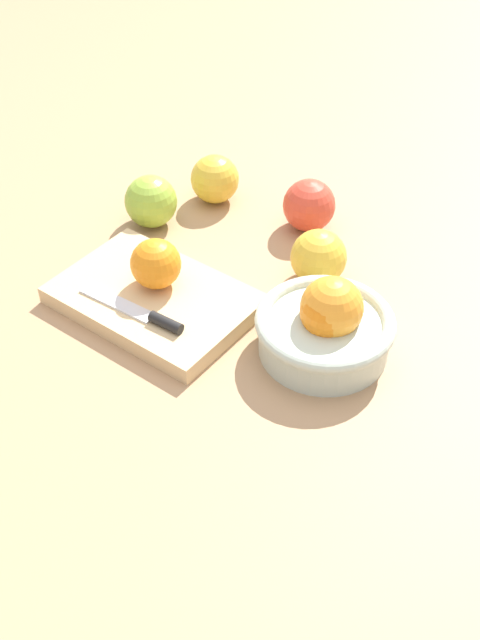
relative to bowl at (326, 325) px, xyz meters
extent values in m
plane|color=tan|center=(0.13, -0.07, -0.04)|extent=(2.40, 2.40, 0.00)
cylinder|color=beige|center=(0.00, 0.00, -0.02)|extent=(0.16, 0.16, 0.05)
torus|color=beige|center=(0.00, 0.00, 0.01)|extent=(0.17, 0.17, 0.02)
sphere|color=orange|center=(0.00, -0.01, 0.02)|extent=(0.07, 0.07, 0.07)
sphere|color=orange|center=(0.00, 0.00, 0.02)|extent=(0.07, 0.07, 0.07)
cube|color=#DBB77F|center=(0.23, 0.02, -0.03)|extent=(0.27, 0.21, 0.02)
sphere|color=orange|center=(0.23, 0.01, 0.02)|extent=(0.06, 0.06, 0.06)
cube|color=silver|center=(0.25, 0.06, -0.01)|extent=(0.11, 0.03, 0.00)
cylinder|color=black|center=(0.18, 0.07, -0.01)|extent=(0.05, 0.02, 0.01)
sphere|color=gold|center=(0.27, -0.23, 0.00)|extent=(0.07, 0.07, 0.07)
sphere|color=gold|center=(0.06, -0.12, 0.00)|extent=(0.07, 0.07, 0.07)
sphere|color=#D6422D|center=(0.12, -0.23, 0.00)|extent=(0.08, 0.08, 0.08)
sphere|color=#8EB738|center=(0.33, -0.13, 0.00)|extent=(0.08, 0.08, 0.08)
camera|label=1|loc=(-0.22, 0.65, 0.61)|focal=43.64mm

